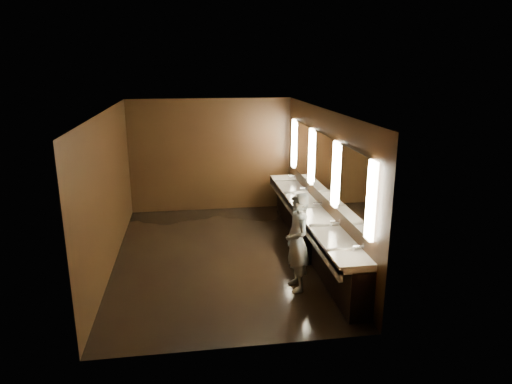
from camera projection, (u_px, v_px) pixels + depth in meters
floor at (221, 256)px, 8.88m from camera, size 6.00×6.00×0.00m
ceiling at (218, 111)px, 8.11m from camera, size 4.00×6.00×0.02m
wall_back at (211, 155)px, 11.35m from camera, size 4.00×0.02×2.80m
wall_front at (237, 249)px, 5.64m from camera, size 4.00×0.02×2.80m
wall_left at (108, 191)px, 8.21m from camera, size 0.02×6.00×2.80m
wall_right at (323, 182)px, 8.78m from camera, size 0.02×6.00×2.80m
sink_counter at (311, 227)px, 9.00m from camera, size 0.55×5.40×1.01m
mirror_band at (323, 165)px, 8.68m from camera, size 0.06×5.03×1.15m
person at (297, 242)px, 7.39m from camera, size 0.44×0.63×1.63m
trash_bin at (306, 249)px, 8.56m from camera, size 0.41×0.41×0.50m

